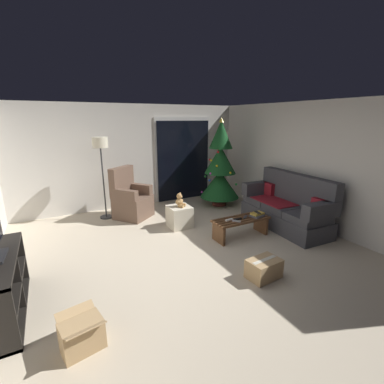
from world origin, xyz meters
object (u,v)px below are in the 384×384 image
(remote_black, at_px, (238,219))
(armchair, at_px, (131,200))
(christmas_tree, at_px, (220,168))
(remote_graphite, at_px, (245,217))
(cardboard_box_taped_mid_floor, at_px, (264,269))
(floor_lamp, at_px, (101,150))
(remote_silver, at_px, (236,221))
(teddy_bear_honey, at_px, (180,201))
(cardboard_box_open_near_shelf, at_px, (82,335))
(coffee_table, at_px, (241,224))
(book_stack, at_px, (257,215))
(cell_phone, at_px, (257,212))
(remote_white, at_px, (229,220))
(couch, at_px, (287,208))
(ottoman, at_px, (179,217))

(remote_black, height_order, armchair, armchair)
(remote_black, distance_m, christmas_tree, 2.09)
(remote_graphite, height_order, cardboard_box_taped_mid_floor, remote_graphite)
(christmas_tree, distance_m, floor_lamp, 2.84)
(remote_silver, xyz_separation_m, cardboard_box_taped_mid_floor, (-0.37, -1.14, -0.24))
(teddy_bear_honey, relative_size, cardboard_box_open_near_shelf, 0.59)
(remote_black, bearing_deg, cardboard_box_taped_mid_floor, 159.66)
(coffee_table, xyz_separation_m, book_stack, (0.33, -0.05, 0.15))
(cell_phone, height_order, armchair, armchair)
(armchair, bearing_deg, remote_white, -57.75)
(remote_silver, bearing_deg, teddy_bear_honey, -100.06)
(armchair, bearing_deg, cell_phone, -47.90)
(remote_graphite, bearing_deg, coffee_table, 60.03)
(teddy_bear_honey, bearing_deg, remote_black, -54.83)
(remote_white, height_order, floor_lamp, floor_lamp)
(remote_white, bearing_deg, couch, 80.08)
(couch, bearing_deg, remote_black, -179.20)
(floor_lamp, relative_size, cardboard_box_taped_mid_floor, 3.69)
(couch, height_order, remote_black, couch)
(teddy_bear_honey, bearing_deg, cardboard_box_taped_mid_floor, -83.68)
(couch, xyz_separation_m, remote_graphite, (-1.05, 0.01, -0.02))
(remote_white, relative_size, armchair, 0.14)
(floor_lamp, bearing_deg, cardboard_box_open_near_shelf, -104.21)
(cell_phone, relative_size, floor_lamp, 0.08)
(couch, height_order, cardboard_box_taped_mid_floor, couch)
(remote_black, bearing_deg, remote_white, 74.79)
(ottoman, bearing_deg, remote_black, -54.79)
(ottoman, distance_m, cardboard_box_open_near_shelf, 3.17)
(remote_graphite, xyz_separation_m, teddy_bear_honey, (-0.90, 0.97, 0.18))
(remote_graphite, relative_size, ottoman, 0.35)
(cardboard_box_taped_mid_floor, bearing_deg, remote_white, 76.85)
(coffee_table, xyz_separation_m, christmas_tree, (0.72, 1.82, 0.71))
(remote_white, relative_size, ottoman, 0.35)
(remote_black, bearing_deg, book_stack, -94.11)
(remote_silver, xyz_separation_m, christmas_tree, (0.90, 1.91, 0.58))
(remote_white, relative_size, cell_phone, 1.08)
(teddy_bear_honey, bearing_deg, remote_silver, -60.03)
(remote_graphite, distance_m, cell_phone, 0.26)
(cardboard_box_taped_mid_floor, bearing_deg, book_stack, 53.24)
(coffee_table, bearing_deg, remote_white, 174.27)
(remote_silver, distance_m, book_stack, 0.51)
(cell_phone, height_order, ottoman, cell_phone)
(book_stack, xyz_separation_m, floor_lamp, (-2.36, 2.30, 1.10))
(remote_black, bearing_deg, cell_phone, -92.31)
(coffee_table, distance_m, book_stack, 0.37)
(couch, bearing_deg, remote_silver, -176.28)
(book_stack, xyz_separation_m, ottoman, (-1.13, 1.04, -0.18))
(remote_silver, xyz_separation_m, ottoman, (-0.62, 1.08, -0.16))
(couch, relative_size, book_stack, 6.76)
(cell_phone, xyz_separation_m, floor_lamp, (-2.38, 2.29, 1.06))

